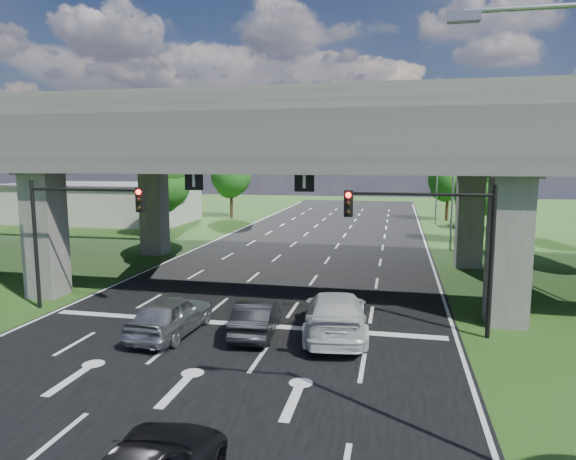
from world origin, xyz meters
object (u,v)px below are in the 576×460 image
at_px(streetlight_far, 448,174).
at_px(signal_right, 434,231).
at_px(car_dark, 257,317).
at_px(car_white, 336,314).
at_px(signal_left, 75,221).
at_px(car_silver, 171,315).
at_px(streetlight_beyond, 434,170).

bearing_deg(streetlight_far, signal_right, -96.47).
distance_m(car_dark, car_white, 3.12).
height_order(signal_left, car_dark, signal_left).
bearing_deg(car_white, car_silver, 4.97).
bearing_deg(car_silver, signal_left, -18.84).
distance_m(streetlight_far, car_white, 22.39).
bearing_deg(signal_left, streetlight_beyond, 63.57).
xyz_separation_m(streetlight_far, streetlight_beyond, (0.00, 16.00, 0.00)).
height_order(signal_right, car_dark, signal_right).
relative_size(car_silver, car_dark, 1.10).
bearing_deg(streetlight_far, signal_left, -131.78).
xyz_separation_m(signal_left, car_silver, (5.58, -2.26, -3.36)).
height_order(car_dark, car_white, car_white).
bearing_deg(car_white, signal_right, -172.37).
bearing_deg(signal_left, signal_right, 0.00).
bearing_deg(car_white, signal_left, -11.21).
bearing_deg(car_silver, car_dark, -163.78).
bearing_deg(streetlight_beyond, signal_left, -116.43).
distance_m(signal_right, car_silver, 10.85).
bearing_deg(car_dark, streetlight_beyond, -108.81).
xyz_separation_m(signal_right, car_white, (-3.69, -0.94, -3.30)).
bearing_deg(streetlight_far, car_silver, -118.95).
bearing_deg(signal_right, car_silver, -167.35).
distance_m(signal_right, signal_left, 15.65).
distance_m(signal_right, car_dark, 7.74).
xyz_separation_m(streetlight_beyond, car_white, (-5.97, -37.00, -4.96)).
xyz_separation_m(streetlight_far, car_white, (-5.97, -21.00, -4.96)).
relative_size(streetlight_far, car_silver, 2.14).
bearing_deg(car_white, streetlight_far, -112.56).
relative_size(signal_right, signal_left, 1.00).
bearing_deg(signal_right, car_white, -165.68).
distance_m(signal_right, streetlight_beyond, 36.17).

